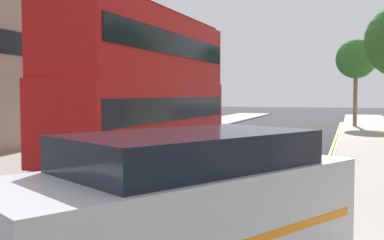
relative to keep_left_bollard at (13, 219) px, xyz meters
The scene contains 7 objects.
sidewalk_left 13.87m from the keep_left_bollard, 117.96° to the left, with size 4.00×80.00×0.14m, color gray.
kerb_line_outer 11.17m from the keep_left_bollard, 66.76° to the left, with size 0.10×56.00×0.01m, color yellow.
kerb_line_inner 11.10m from the keep_left_bollard, 67.52° to the left, with size 0.10×56.00×0.01m, color yellow.
keep_left_bollard is the anchor object (origin of this frame).
double_decker_bus_away 10.51m from the keep_left_bollard, 102.63° to the left, with size 3.05×10.88×5.64m.
taxi_minivan 3.21m from the keep_left_bollard, 14.83° to the right, with size 3.98×5.11×2.12m.
street_tree_near 32.25m from the keep_left_bollard, 80.28° to the left, with size 3.03×3.03×6.67m.
Camera 1 is at (5.03, -2.08, 2.58)m, focal length 42.79 mm.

